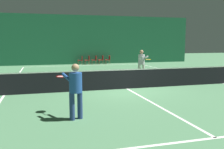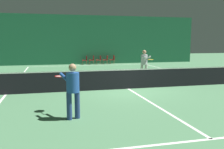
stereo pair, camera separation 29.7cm
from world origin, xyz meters
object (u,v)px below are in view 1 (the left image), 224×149
Objects in this scene: player_near at (75,87)px; courtside_chair_3 at (102,59)px; player_far at (142,62)px; courtside_chair_2 at (95,59)px; courtside_chair_4 at (108,59)px; courtside_chair_0 at (81,60)px; courtside_chair_1 at (88,59)px; tennis_net at (127,78)px.

courtside_chair_3 is at bearing -35.39° from player_near.
player_far is at bearing 1.10° from courtside_chair_3.
courtside_chair_2 is 1.39m from courtside_chair_4.
player_near reaches higher than courtside_chair_0.
player_near is 1.95× the size of courtside_chair_4.
courtside_chair_3 is at bearing 90.00° from courtside_chair_0.
player_far reaches higher than courtside_chair_3.
courtside_chair_1 is (0.69, 0.00, 0.00)m from courtside_chair_0.
tennis_net is 14.29× the size of courtside_chair_2.
player_near is at bearing -34.99° from player_far.
tennis_net is 13.00m from courtside_chair_1.
tennis_net is at bearing -32.98° from player_far.
courtside_chair_0 is 1.39m from courtside_chair_2.
player_far reaches higher than player_near.
courtside_chair_0 is at bearing -90.00° from courtside_chair_1.
tennis_net reaches higher than courtside_chair_3.
courtside_chair_2 is at bearing 90.00° from courtside_chair_0.
courtside_chair_1 and courtside_chair_3 have the same top height.
player_near is at bearing -15.83° from courtside_chair_3.
courtside_chair_0 is at bearing -90.00° from courtside_chair_2.
courtside_chair_2 is (1.39, 0.00, 0.00)m from courtside_chair_0.
courtside_chair_2 is at bearing 85.04° from tennis_net.
tennis_net is at bearing -10.95° from courtside_chair_4.
courtside_chair_2 is at bearing -174.65° from player_far.
player_far is at bearing -54.81° from player_near.
player_far is 9.98m from courtside_chair_2.
courtside_chair_2 is 1.00× the size of courtside_chair_3.
player_near reaches higher than courtside_chair_3.
tennis_net is 7.33× the size of player_near.
player_near is 17.71m from courtside_chair_3.
courtside_chair_4 is (0.69, 0.00, 0.00)m from courtside_chair_3.
player_far reaches higher than courtside_chair_1.
player_near is at bearing -11.43° from courtside_chair_1.
courtside_chair_3 is (1.39, 0.00, 0.00)m from courtside_chair_1.
tennis_net is at bearing -1.92° from courtside_chair_1.
tennis_net is 13.24m from courtside_chair_4.
player_near is 17.53m from courtside_chair_2.
player_far is 10.06m from courtside_chair_1.
player_far is 2.06× the size of courtside_chair_2.
courtside_chair_3 is 0.69m from courtside_chair_4.
courtside_chair_2 is (1.13, 13.00, -0.03)m from tennis_net.
courtside_chair_4 is at bearing 90.00° from courtside_chair_1.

